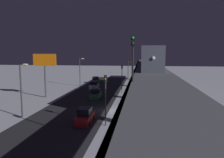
{
  "coord_description": "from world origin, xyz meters",
  "views": [
    {
      "loc": [
        -4.77,
        33.61,
        9.13
      ],
      "look_at": [
        2.33,
        -19.55,
        2.72
      ],
      "focal_mm": 35.33,
      "sensor_mm": 36.0,
      "label": 1
    }
  ],
  "objects_px": {
    "traffic_light_near": "(105,93)",
    "commercial_billboard": "(45,64)",
    "rail_signal": "(133,50)",
    "traffic_light_distant": "(131,64)",
    "sedan_red": "(85,117)",
    "sedan_green_2": "(96,94)",
    "sedan_white": "(94,86)",
    "sedan_green": "(95,81)",
    "traffic_light_far": "(128,68)",
    "subway_train": "(149,56)",
    "traffic_light_mid": "(122,75)"
  },
  "relations": [
    {
      "from": "sedan_white",
      "to": "sedan_green",
      "type": "relative_size",
      "value": 1.06
    },
    {
      "from": "rail_signal",
      "to": "sedan_green",
      "type": "distance_m",
      "value": 47.91
    },
    {
      "from": "sedan_green",
      "to": "sedan_green_2",
      "type": "distance_m",
      "value": 21.98
    },
    {
      "from": "traffic_light_distant",
      "to": "commercial_billboard",
      "type": "xyz_separation_m",
      "value": [
        15.06,
        53.73,
        2.63
      ]
    },
    {
      "from": "traffic_light_far",
      "to": "traffic_light_near",
      "type": "bearing_deg",
      "value": 90.0
    },
    {
      "from": "traffic_light_near",
      "to": "traffic_light_mid",
      "type": "relative_size",
      "value": 1.0
    },
    {
      "from": "traffic_light_near",
      "to": "commercial_billboard",
      "type": "bearing_deg",
      "value": -46.55
    },
    {
      "from": "rail_signal",
      "to": "sedan_white",
      "type": "bearing_deg",
      "value": -72.44
    },
    {
      "from": "subway_train",
      "to": "sedan_green",
      "type": "height_order",
      "value": "subway_train"
    },
    {
      "from": "sedan_white",
      "to": "traffic_light_near",
      "type": "height_order",
      "value": "traffic_light_near"
    },
    {
      "from": "traffic_light_far",
      "to": "traffic_light_distant",
      "type": "height_order",
      "value": "same"
    },
    {
      "from": "rail_signal",
      "to": "traffic_light_far",
      "type": "xyz_separation_m",
      "value": [
        3.61,
        -53.73,
        -5.15
      ]
    },
    {
      "from": "sedan_green_2",
      "to": "commercial_billboard",
      "type": "height_order",
      "value": "commercial_billboard"
    },
    {
      "from": "sedan_red",
      "to": "subway_train",
      "type": "bearing_deg",
      "value": 64.65
    },
    {
      "from": "sedan_white",
      "to": "sedan_red",
      "type": "bearing_deg",
      "value": 99.67
    },
    {
      "from": "sedan_white",
      "to": "commercial_billboard",
      "type": "bearing_deg",
      "value": 57.56
    },
    {
      "from": "traffic_light_near",
      "to": "traffic_light_distant",
      "type": "bearing_deg",
      "value": -90.0
    },
    {
      "from": "sedan_red",
      "to": "sedan_green_2",
      "type": "relative_size",
      "value": 0.89
    },
    {
      "from": "sedan_red",
      "to": "commercial_billboard",
      "type": "xyz_separation_m",
      "value": [
        12.16,
        -15.09,
        6.04
      ]
    },
    {
      "from": "sedan_white",
      "to": "traffic_light_distant",
      "type": "relative_size",
      "value": 0.67
    },
    {
      "from": "traffic_light_far",
      "to": "traffic_light_distant",
      "type": "xyz_separation_m",
      "value": [
        0.0,
        -23.21,
        0.0
      ]
    },
    {
      "from": "traffic_light_far",
      "to": "rail_signal",
      "type": "bearing_deg",
      "value": 93.84
    },
    {
      "from": "sedan_green",
      "to": "traffic_light_distant",
      "type": "bearing_deg",
      "value": -106.4
    },
    {
      "from": "rail_signal",
      "to": "commercial_billboard",
      "type": "xyz_separation_m",
      "value": [
        18.67,
        -23.21,
        -2.51
      ]
    },
    {
      "from": "sedan_red",
      "to": "sedan_green_2",
      "type": "xyz_separation_m",
      "value": [
        1.8,
        -15.73,
        0.01
      ]
    },
    {
      "from": "subway_train",
      "to": "traffic_light_distant",
      "type": "bearing_deg",
      "value": -83.48
    },
    {
      "from": "traffic_light_far",
      "to": "traffic_light_distant",
      "type": "distance_m",
      "value": 23.21
    },
    {
      "from": "traffic_light_near",
      "to": "sedan_green_2",
      "type": "bearing_deg",
      "value": -74.13
    },
    {
      "from": "sedan_red",
      "to": "traffic_light_distant",
      "type": "height_order",
      "value": "traffic_light_distant"
    },
    {
      "from": "sedan_green_2",
      "to": "traffic_light_mid",
      "type": "xyz_separation_m",
      "value": [
        -4.7,
        -6.67,
        3.4
      ]
    },
    {
      "from": "traffic_light_far",
      "to": "sedan_green_2",
      "type": "bearing_deg",
      "value": 81.06
    },
    {
      "from": "sedan_green",
      "to": "traffic_light_far",
      "type": "relative_size",
      "value": 0.63
    },
    {
      "from": "traffic_light_near",
      "to": "rail_signal",
      "type": "bearing_deg",
      "value": 116.27
    },
    {
      "from": "sedan_green",
      "to": "traffic_light_mid",
      "type": "bearing_deg",
      "value": 122.11
    },
    {
      "from": "traffic_light_far",
      "to": "subway_train",
      "type": "bearing_deg",
      "value": 101.95
    },
    {
      "from": "sedan_green",
      "to": "traffic_light_near",
      "type": "relative_size",
      "value": 0.63
    },
    {
      "from": "commercial_billboard",
      "to": "sedan_white",
      "type": "bearing_deg",
      "value": -122.44
    },
    {
      "from": "sedan_red",
      "to": "commercial_billboard",
      "type": "distance_m",
      "value": 20.3
    },
    {
      "from": "traffic_light_near",
      "to": "commercial_billboard",
      "type": "xyz_separation_m",
      "value": [
        15.06,
        -15.9,
        2.63
      ]
    },
    {
      "from": "sedan_green",
      "to": "commercial_billboard",
      "type": "relative_size",
      "value": 0.45
    },
    {
      "from": "rail_signal",
      "to": "sedan_red",
      "type": "xyz_separation_m",
      "value": [
        6.51,
        -8.12,
        -8.56
      ]
    },
    {
      "from": "sedan_white",
      "to": "traffic_light_distant",
      "type": "distance_m",
      "value": 42.63
    },
    {
      "from": "subway_train",
      "to": "rail_signal",
      "type": "xyz_separation_m",
      "value": [
        2.17,
        26.44,
        0.95
      ]
    },
    {
      "from": "traffic_light_near",
      "to": "traffic_light_distant",
      "type": "distance_m",
      "value": 69.62
    },
    {
      "from": "traffic_light_distant",
      "to": "sedan_green_2",
      "type": "bearing_deg",
      "value": 84.94
    },
    {
      "from": "rail_signal",
      "to": "traffic_light_distant",
      "type": "height_order",
      "value": "rail_signal"
    },
    {
      "from": "sedan_green_2",
      "to": "sedan_red",
      "type": "bearing_deg",
      "value": -83.47
    },
    {
      "from": "sedan_white",
      "to": "traffic_light_mid",
      "type": "xyz_separation_m",
      "value": [
        -7.5,
        4.59,
        3.4
      ]
    },
    {
      "from": "subway_train",
      "to": "sedan_green_2",
      "type": "relative_size",
      "value": 7.86
    },
    {
      "from": "rail_signal",
      "to": "traffic_light_far",
      "type": "height_order",
      "value": "rail_signal"
    }
  ]
}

